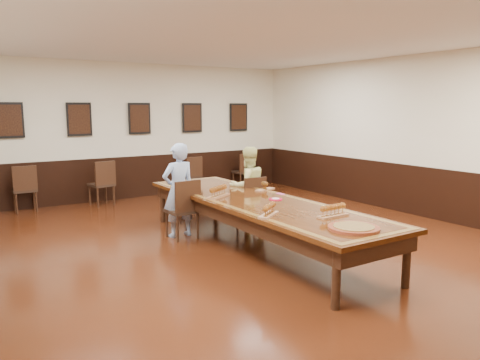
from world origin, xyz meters
TOP-DOWN VIEW (x-y plane):
  - floor at (0.00, 0.00)m, footprint 8.00×10.00m
  - ceiling at (0.00, 0.00)m, footprint 8.00×10.00m
  - wall_back at (0.00, 5.01)m, footprint 8.00×0.02m
  - wall_right at (4.01, 0.00)m, footprint 0.02×10.00m
  - chair_man at (-0.74, 1.13)m, footprint 0.49×0.53m
  - chair_woman at (0.65, 1.16)m, footprint 0.49×0.53m
  - spare_chair_a at (-2.64, 4.72)m, footprint 0.48×0.52m
  - spare_chair_b at (-1.11, 4.48)m, footprint 0.55×0.59m
  - spare_chair_c at (1.25, 4.77)m, footprint 0.46×0.50m
  - spare_chair_d at (2.75, 4.66)m, footprint 0.45×0.49m
  - person_man at (-0.75, 1.24)m, footprint 0.60×0.41m
  - person_woman at (0.66, 1.26)m, footprint 0.79×0.65m
  - pink_phone at (0.60, 0.21)m, footprint 0.08×0.15m
  - wainscoting at (0.00, 0.00)m, footprint 8.00×10.00m
  - conference_table at (0.00, 0.00)m, footprint 1.40×5.00m
  - posters at (0.00, 4.94)m, footprint 6.14×0.04m
  - flight_a at (-0.38, 0.54)m, footprint 0.51×0.38m
  - flight_b at (0.60, 0.64)m, footprint 0.43×0.25m
  - flight_c at (-0.48, -0.94)m, footprint 0.44×0.36m
  - flight_d at (0.19, -1.44)m, footprint 0.47×0.16m
  - red_plate_grp at (0.25, -0.13)m, footprint 0.21×0.21m
  - carved_platter at (-0.06, -2.05)m, footprint 0.73×0.73m

SIDE VIEW (x-z plane):
  - floor at x=0.00m, z-range -0.02..0.00m
  - chair_woman at x=0.65m, z-range 0.00..0.93m
  - spare_chair_c at x=1.25m, z-range 0.00..0.94m
  - spare_chair_d at x=2.75m, z-range 0.00..0.95m
  - spare_chair_a at x=-2.64m, z-range 0.00..0.98m
  - chair_man at x=-0.74m, z-range 0.00..0.99m
  - wainscoting at x=0.00m, z-range 0.00..1.00m
  - spare_chair_b at x=-1.11m, z-range 0.00..1.00m
  - conference_table at x=0.00m, z-range 0.23..0.99m
  - person_woman at x=0.66m, z-range 0.00..1.46m
  - pink_phone at x=0.60m, z-range 0.75..0.76m
  - red_plate_grp at x=0.25m, z-range 0.75..0.78m
  - carved_platter at x=-0.06m, z-range 0.75..0.80m
  - person_man at x=-0.75m, z-range 0.00..1.58m
  - flight_b at x=0.60m, z-range 0.74..0.90m
  - flight_c at x=-0.48m, z-range 0.74..0.91m
  - flight_d at x=0.19m, z-range 0.74..0.92m
  - flight_a at x=-0.38m, z-range 0.74..0.93m
  - wall_back at x=0.00m, z-range 0.00..3.20m
  - wall_right at x=4.01m, z-range 0.00..3.20m
  - posters at x=0.00m, z-range 1.53..2.27m
  - ceiling at x=0.00m, z-range 3.20..3.22m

